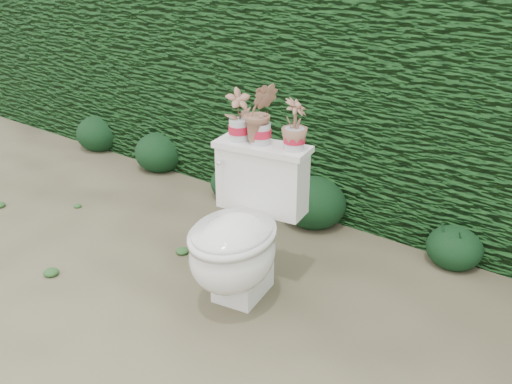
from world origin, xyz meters
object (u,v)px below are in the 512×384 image
Objects in this scene: potted_plant_left at (239,116)px; toilet at (241,236)px; potted_plant_right at (295,126)px; potted_plant_center at (261,115)px.

toilet is at bearing -110.77° from potted_plant_left.
potted_plant_left is 1.07× the size of potted_plant_right.
potted_plant_right is at bearing -24.98° from potted_plant_center.
potted_plant_right is at bearing 53.50° from toilet.
potted_plant_right is (0.14, 0.27, 0.54)m from toilet.
potted_plant_center reaches higher than potted_plant_left.
potted_plant_center reaches higher than toilet.
potted_plant_center is 0.19m from potted_plant_right.
toilet is 3.23× the size of potted_plant_right.
potted_plant_left is (-0.17, 0.21, 0.55)m from toilet.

